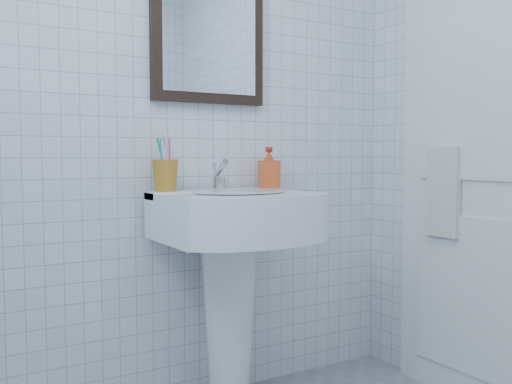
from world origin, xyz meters
TOP-DOWN VIEW (x-y plane):
  - wall_back at (0.00, 1.20)m, footprint 2.20×0.02m
  - washbasin at (0.18, 0.99)m, footprint 0.58×0.42m
  - faucet at (0.18, 1.09)m, footprint 0.05×0.11m
  - toothbrush_cup at (-0.05, 1.11)m, footprint 0.10×0.10m
  - soap_dispenser at (0.42, 1.10)m, footprint 0.09×0.10m
  - wall_mirror at (0.18, 1.18)m, footprint 0.50×0.04m
  - bathroom_door at (1.08, 0.55)m, footprint 0.04×0.80m
  - towel_ring at (1.06, 0.70)m, footprint 0.01×0.18m
  - hand_towel at (1.04, 0.70)m, footprint 0.03×0.16m

SIDE VIEW (x-z plane):
  - washbasin at x=0.18m, z-range 0.15..1.05m
  - hand_towel at x=1.04m, z-range 0.68..1.06m
  - faucet at x=0.18m, z-range 0.87..1.00m
  - toothbrush_cup at x=-0.05m, z-range 0.89..1.01m
  - soap_dispenser at x=0.42m, z-range 0.89..1.06m
  - bathroom_door at x=1.08m, z-range 0.00..2.00m
  - towel_ring at x=1.06m, z-range 0.96..1.14m
  - wall_back at x=0.00m, z-range 0.00..2.50m
  - wall_mirror at x=0.18m, z-range 1.24..1.86m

